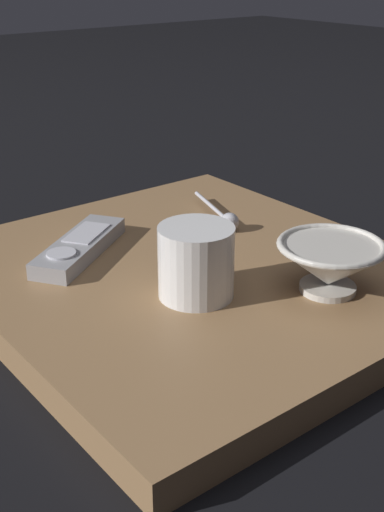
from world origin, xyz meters
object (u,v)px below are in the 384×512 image
object	(u,v)px
cereal_bowl	(330,264)
tv_remote_near	(79,247)
coffee_mug	(197,261)
teaspoon	(226,219)

from	to	relation	value
cereal_bowl	tv_remote_near	size ratio (longest dim) A/B	0.71
cereal_bowl	coffee_mug	bearing A→B (deg)	55.23
cereal_bowl	coffee_mug	size ratio (longest dim) A/B	1.08
teaspoon	tv_remote_near	size ratio (longest dim) A/B	0.79
coffee_mug	tv_remote_near	xyz separation A→B (m)	(0.19, 0.05, -0.03)
coffee_mug	tv_remote_near	size ratio (longest dim) A/B	0.65
cereal_bowl	coffee_mug	distance (m)	0.16
coffee_mug	tv_remote_near	world-z (taller)	coffee_mug
cereal_bowl	tv_remote_near	distance (m)	0.33
cereal_bowl	coffee_mug	world-z (taller)	coffee_mug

